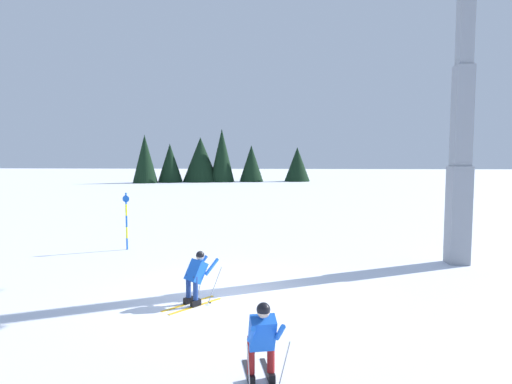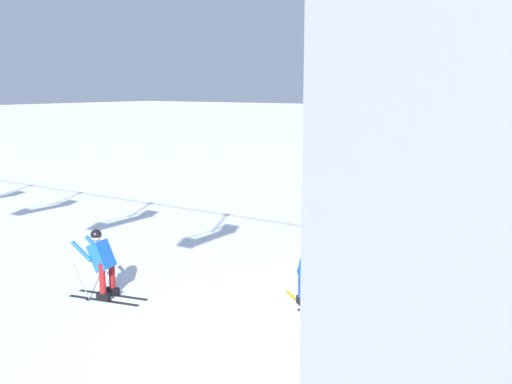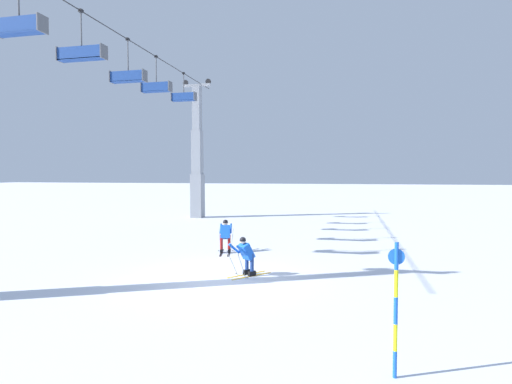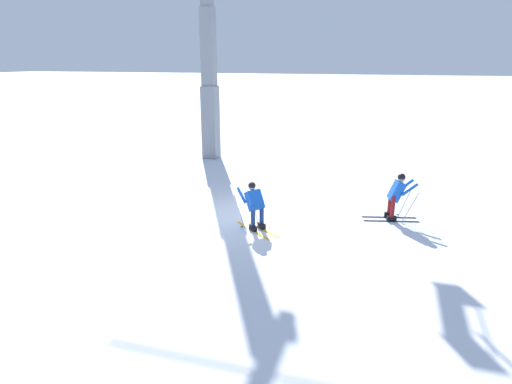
{
  "view_description": "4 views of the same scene",
  "coord_description": "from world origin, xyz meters",
  "px_view_note": "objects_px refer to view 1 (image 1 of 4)",
  "views": [
    {
      "loc": [
        11.37,
        1.48,
        3.82
      ],
      "look_at": [
        1.6,
        0.78,
        3.02
      ],
      "focal_mm": 29.98,
      "sensor_mm": 36.0,
      "label": 1
    },
    {
      "loc": [
        -4.49,
        8.89,
        4.37
      ],
      "look_at": [
        1.13,
        0.39,
        2.5
      ],
      "focal_mm": 40.1,
      "sensor_mm": 36.0,
      "label": 2
    },
    {
      "loc": [
        -12.96,
        -4.28,
        3.54
      ],
      "look_at": [
        0.12,
        -1.31,
        2.94
      ],
      "focal_mm": 28.68,
      "sensor_mm": 36.0,
      "label": 3
    },
    {
      "loc": [
        4.17,
        -12.28,
        4.77
      ],
      "look_at": [
        0.6,
        -0.64,
        1.05
      ],
      "focal_mm": 30.75,
      "sensor_mm": 36.0,
      "label": 4
    }
  ],
  "objects_px": {
    "trail_marker_pole": "(127,219)",
    "skier_distant_uphill": "(262,338)",
    "skier_carving_main": "(196,275)",
    "lift_tower_near": "(461,134)"
  },
  "relations": [
    {
      "from": "lift_tower_near",
      "to": "skier_distant_uphill",
      "type": "relative_size",
      "value": 6.43
    },
    {
      "from": "skier_carving_main",
      "to": "skier_distant_uphill",
      "type": "relative_size",
      "value": 0.9
    },
    {
      "from": "skier_distant_uphill",
      "to": "trail_marker_pole",
      "type": "bearing_deg",
      "value": -148.72
    },
    {
      "from": "trail_marker_pole",
      "to": "lift_tower_near",
      "type": "bearing_deg",
      "value": 83.68
    },
    {
      "from": "skier_carving_main",
      "to": "lift_tower_near",
      "type": "distance_m",
      "value": 10.51
    },
    {
      "from": "trail_marker_pole",
      "to": "skier_distant_uphill",
      "type": "distance_m",
      "value": 11.94
    },
    {
      "from": "lift_tower_near",
      "to": "trail_marker_pole",
      "type": "xyz_separation_m",
      "value": [
        -1.41,
        -12.72,
        -3.38
      ]
    },
    {
      "from": "skier_carving_main",
      "to": "trail_marker_pole",
      "type": "relative_size",
      "value": 0.66
    },
    {
      "from": "lift_tower_near",
      "to": "trail_marker_pole",
      "type": "relative_size",
      "value": 4.68
    },
    {
      "from": "skier_carving_main",
      "to": "trail_marker_pole",
      "type": "bearing_deg",
      "value": -145.91
    }
  ]
}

